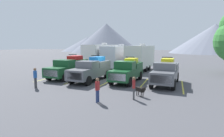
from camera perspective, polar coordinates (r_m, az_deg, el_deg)
The scene contains 18 objects.
ground_plane at distance 19.21m, azimuth -0.38°, elevation -3.69°, with size 240.00×240.00×0.00m, color #47474C.
pickup_truck_a at distance 21.23m, azimuth -13.16°, elevation 0.34°, with size 2.50×5.66×2.58m.
pickup_truck_b at distance 19.12m, azimuth -6.33°, elevation -0.21°, with size 2.41×5.98×2.58m.
pickup_truck_c at distance 18.44m, azimuth 4.77°, elevation -0.59°, with size 2.35×5.50×2.45m.
pickup_truck_d at distance 17.86m, azimuth 16.25°, elevation -1.02°, with size 2.40×5.68×2.52m.
lot_stripe_a at distance 22.00m, azimuth -18.31°, elevation -2.65°, with size 0.12×5.50×0.01m, color gold.
lot_stripe_b at distance 20.09m, azimuth -10.39°, elevation -3.31°, with size 0.12×5.50×0.01m, color gold.
lot_stripe_c at distance 18.64m, azimuth -1.01°, elevation -4.02°, with size 0.12×5.50×0.01m, color gold.
lot_stripe_d at distance 17.77m, azimuth 9.62°, elevation -4.68°, with size 0.12×5.50×0.01m, color gold.
lot_stripe_e at distance 17.55m, azimuth 20.95°, elevation -5.22°, with size 0.12×5.50×0.01m, color gold.
camper_trailer_a at distance 28.86m, azimuth -3.37°, elevation 4.17°, with size 3.39×8.55×3.99m.
camper_trailer_b at distance 27.86m, azimuth 1.98°, elevation 3.85°, with size 3.35×8.48×3.78m.
camper_trailer_c at distance 26.62m, azimuth 8.72°, elevation 3.68°, with size 3.24×7.61×3.85m.
person_a at distance 16.98m, azimuth -22.58°, elevation -2.28°, with size 0.26×0.38×1.73m.
person_b at distance 12.50m, azimuth 6.75°, elevation -5.54°, with size 0.23×0.33×1.55m.
person_c at distance 11.84m, azimuth -4.50°, elevation -6.13°, with size 0.25×0.34×1.58m.
dog at distance 13.32m, azimuth 9.00°, elevation -6.45°, with size 0.83×0.73×0.76m.
mountain_ridge at distance 93.01m, azimuth 20.17°, elevation 8.62°, with size 130.58×43.50×14.57m.
Camera 1 is at (6.32, -17.76, 3.65)m, focal length 29.66 mm.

